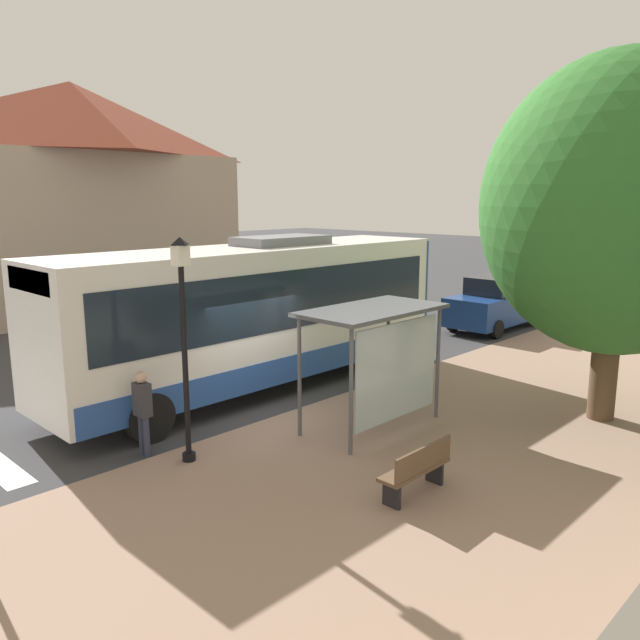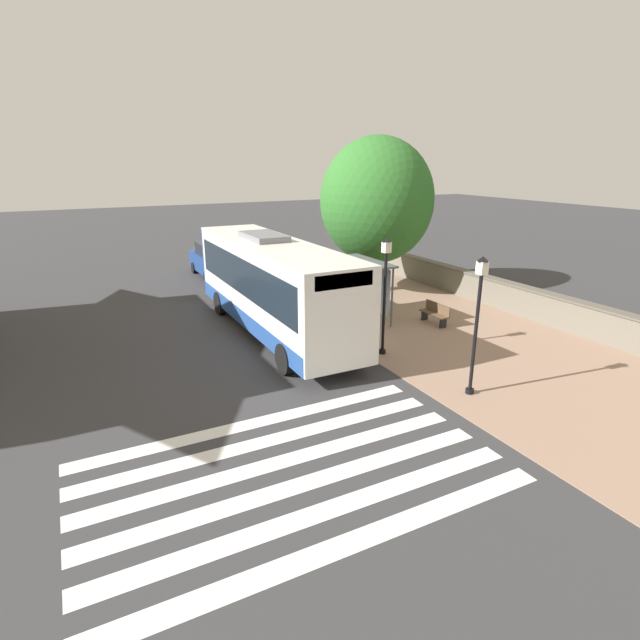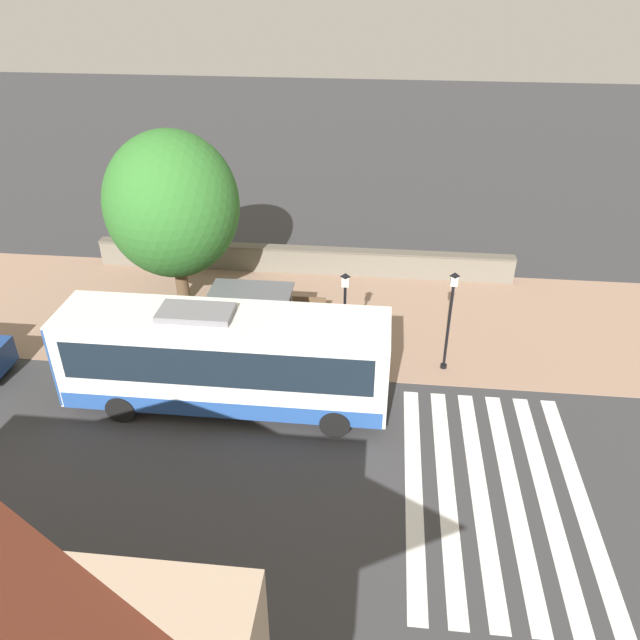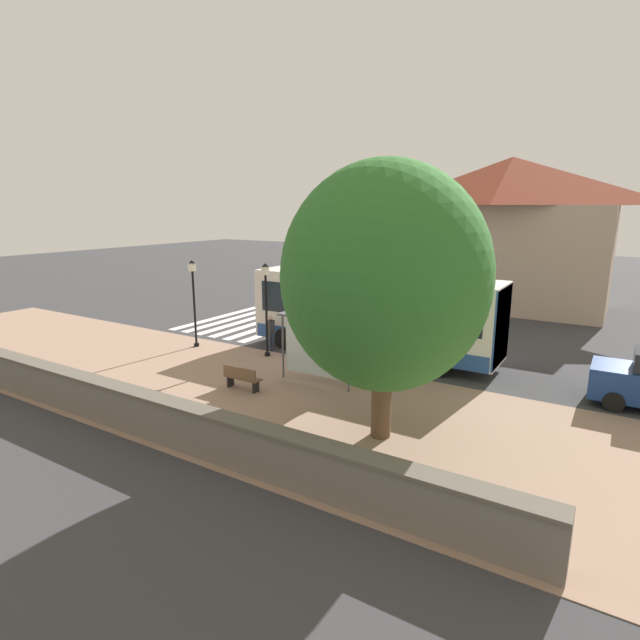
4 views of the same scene
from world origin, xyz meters
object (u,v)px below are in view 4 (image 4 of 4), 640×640
at_px(bus, 373,312).
at_px(shade_tree, 385,278).
at_px(bus_shelter, 322,326).
at_px(bench, 242,378).
at_px(street_lamp_far, 266,302).
at_px(pedestrian, 271,330).
at_px(street_lamp_near, 194,296).

bearing_deg(bus, shade_tree, -152.34).
height_order(bus_shelter, shade_tree, shade_tree).
bearing_deg(bench, street_lamp_far, 25.11).
xyz_separation_m(pedestrian, shade_tree, (-5.32, -7.88, 3.58)).
relative_size(bench, shade_tree, 0.19).
height_order(pedestrian, shade_tree, shade_tree).
bearing_deg(street_lamp_near, bus_shelter, -96.95).
xyz_separation_m(bench, street_lamp_far, (3.75, 1.76, 1.94)).
relative_size(pedestrian, street_lamp_far, 0.40).
distance_m(bench, street_lamp_far, 4.58).
bearing_deg(street_lamp_near, bench, -120.58).
relative_size(bus, bench, 7.44).
relative_size(bus_shelter, bench, 2.14).
bearing_deg(bus, street_lamp_near, 111.67).
xyz_separation_m(street_lamp_near, street_lamp_far, (0.50, -3.74, 0.02)).
distance_m(bus, pedestrian, 4.64).
height_order(bus, pedestrian, bus).
height_order(bench, street_lamp_near, street_lamp_near).
distance_m(bus, shade_tree, 8.31).
xyz_separation_m(bus, shade_tree, (-7.00, -3.67, 2.58)).
bearing_deg(shade_tree, street_lamp_far, 58.91).
bearing_deg(bus_shelter, pedestrian, 61.35).
height_order(bus, bus_shelter, bus).
height_order(bus_shelter, bench, bus_shelter).
bearing_deg(street_lamp_far, pedestrian, 27.00).
distance_m(bus, bench, 6.73).
height_order(bench, shade_tree, shade_tree).
bearing_deg(street_lamp_far, shade_tree, -121.09).
bearing_deg(shade_tree, pedestrian, 56.00).
xyz_separation_m(bus, bus_shelter, (-3.90, 0.16, 0.14)).
bearing_deg(pedestrian, street_lamp_near, 111.57).
bearing_deg(bus_shelter, street_lamp_far, 68.94).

